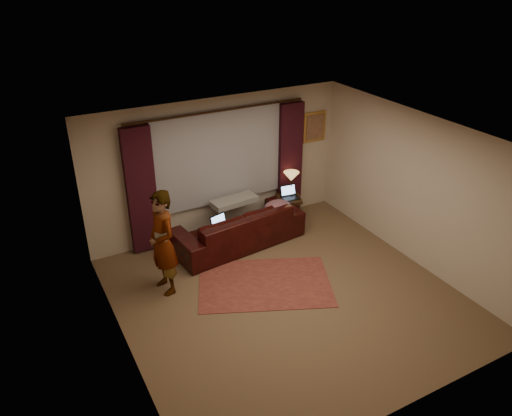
{
  "coord_description": "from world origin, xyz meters",
  "views": [
    {
      "loc": [
        -3.44,
        -5.36,
        4.84
      ],
      "look_at": [
        0.1,
        1.2,
        1.0
      ],
      "focal_mm": 35.0,
      "sensor_mm": 36.0,
      "label": 1
    }
  ],
  "objects_px": {
    "tiffany_lamp": "(291,184)",
    "person": "(163,243)",
    "laptop_table": "(291,193)",
    "end_table": "(288,209)",
    "laptop_sofa": "(223,223)",
    "sofa": "(238,220)"
  },
  "relations": [
    {
      "from": "tiffany_lamp",
      "to": "person",
      "type": "distance_m",
      "value": 3.2
    },
    {
      "from": "laptop_table",
      "to": "end_table",
      "type": "bearing_deg",
      "value": 105.04
    },
    {
      "from": "person",
      "to": "laptop_sofa",
      "type": "bearing_deg",
      "value": 105.98
    },
    {
      "from": "laptop_table",
      "to": "person",
      "type": "bearing_deg",
      "value": -156.53
    },
    {
      "from": "sofa",
      "to": "laptop_sofa",
      "type": "relative_size",
      "value": 6.82
    },
    {
      "from": "laptop_table",
      "to": "laptop_sofa",
      "type": "bearing_deg",
      "value": -160.75
    },
    {
      "from": "sofa",
      "to": "laptop_table",
      "type": "distance_m",
      "value": 1.31
    },
    {
      "from": "tiffany_lamp",
      "to": "laptop_table",
      "type": "bearing_deg",
      "value": -123.54
    },
    {
      "from": "sofa",
      "to": "laptop_table",
      "type": "xyz_separation_m",
      "value": [
        1.28,
        0.25,
        0.16
      ]
    },
    {
      "from": "sofa",
      "to": "laptop_sofa",
      "type": "height_order",
      "value": "sofa"
    },
    {
      "from": "sofa",
      "to": "end_table",
      "type": "distance_m",
      "value": 1.33
    },
    {
      "from": "tiffany_lamp",
      "to": "laptop_table",
      "type": "relative_size",
      "value": 1.37
    },
    {
      "from": "laptop_table",
      "to": "tiffany_lamp",
      "type": "bearing_deg",
      "value": 61.61
    },
    {
      "from": "tiffany_lamp",
      "to": "sofa",
      "type": "bearing_deg",
      "value": -164.51
    },
    {
      "from": "laptop_sofa",
      "to": "end_table",
      "type": "height_order",
      "value": "laptop_sofa"
    },
    {
      "from": "laptop_table",
      "to": "person",
      "type": "xyz_separation_m",
      "value": [
        -2.92,
        -0.97,
        0.21
      ]
    },
    {
      "from": "sofa",
      "to": "person",
      "type": "height_order",
      "value": "person"
    },
    {
      "from": "end_table",
      "to": "tiffany_lamp",
      "type": "height_order",
      "value": "tiffany_lamp"
    },
    {
      "from": "sofa",
      "to": "tiffany_lamp",
      "type": "distance_m",
      "value": 1.44
    },
    {
      "from": "tiffany_lamp",
      "to": "laptop_sofa",
      "type": "bearing_deg",
      "value": -162.67
    },
    {
      "from": "tiffany_lamp",
      "to": "person",
      "type": "relative_size",
      "value": 0.28
    },
    {
      "from": "laptop_sofa",
      "to": "person",
      "type": "bearing_deg",
      "value": -171.83
    }
  ]
}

